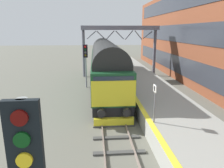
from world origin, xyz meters
name	(u,v)px	position (x,y,z in m)	size (l,w,h in m)	color
ground_plane	(109,103)	(0.00, 0.00, 0.00)	(140.00, 140.00, 0.00)	#656458
track_main	(109,102)	(0.00, 0.00, 0.06)	(2.50, 60.00, 0.15)	gray
station_platform	(153,96)	(3.60, 0.00, 0.50)	(4.00, 44.00, 1.01)	#97978F
station_building	(215,35)	(11.20, 5.04, 5.17)	(5.68, 43.26, 10.33)	brown
diesel_locomotive	(106,63)	(0.00, 4.87, 2.48)	(2.74, 18.61, 4.68)	black
signal_post_mid	(86,60)	(-1.97, 4.97, 2.82)	(0.44, 0.22, 4.32)	gray
platform_number_sign	(155,98)	(1.92, -6.15, 2.33)	(0.10, 0.44, 1.99)	slate
overhead_footbridge	(120,32)	(2.05, 10.29, 5.53)	(9.30, 2.00, 6.21)	slate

